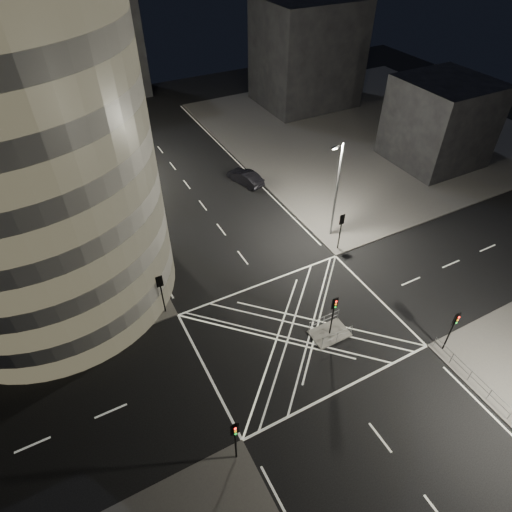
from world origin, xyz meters
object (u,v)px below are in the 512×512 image
street_lamp_left_far (85,141)px  sedan (245,177)px  traffic_signal_island (334,309)px  traffic_signal_fl (161,288)px  street_lamp_right_far (336,189)px  traffic_signal_nl (235,435)px  street_lamp_left_near (129,228)px  traffic_signal_nr (453,325)px  traffic_signal_fr (341,225)px  central_island (329,333)px

street_lamp_left_far → sedan: (15.77, -8.02, -4.73)m
traffic_signal_island → sedan: 23.97m
traffic_signal_fl → street_lamp_right_far: street_lamp_right_far is taller
traffic_signal_fl → traffic_signal_nl: size_ratio=1.00×
traffic_signal_fl → sedan: size_ratio=0.82×
street_lamp_left_near → traffic_signal_nr: bearing=-45.9°
traffic_signal_fr → street_lamp_left_near: 19.14m
central_island → street_lamp_left_far: (-11.44, 31.50, 5.47)m
street_lamp_left_far → central_island: bearing=-70.0°
traffic_signal_nl → traffic_signal_nr: 17.60m
sedan → street_lamp_left_far: bearing=-43.8°
traffic_signal_nl → traffic_signal_fr: bearing=37.7°
traffic_signal_fl → traffic_signal_fr: size_ratio=1.00×
central_island → traffic_signal_nl: (-10.80, -5.30, 2.84)m
central_island → street_lamp_left_near: 18.52m
traffic_signal_nr → street_lamp_left_near: bearing=134.1°
traffic_signal_island → traffic_signal_nl: bearing=-153.9°
traffic_signal_nr → sedan: 28.97m
central_island → street_lamp_left_near: bearing=130.3°
traffic_signal_nl → street_lamp_left_far: street_lamp_left_far is taller
street_lamp_left_near → sedan: size_ratio=2.04×
sedan → traffic_signal_fl: bearing=28.3°
street_lamp_left_near → street_lamp_right_far: same height
street_lamp_left_near → street_lamp_left_far: same height
street_lamp_left_far → traffic_signal_fr: bearing=-51.8°
traffic_signal_fr → traffic_signal_nr: bearing=-90.0°
street_lamp_right_far → traffic_signal_nr: bearing=-92.3°
traffic_signal_nr → street_lamp_left_near: size_ratio=0.40×
traffic_signal_nr → traffic_signal_fr: bearing=90.0°
street_lamp_left_far → sedan: 18.31m
traffic_signal_fr → traffic_signal_fl: bearing=180.0°
traffic_signal_nr → central_island: bearing=142.1°
street_lamp_left_far → traffic_signal_island: bearing=-70.0°
traffic_signal_nr → street_lamp_right_far: bearing=87.7°
sedan → traffic_signal_fr: bearing=82.4°
traffic_signal_island → street_lamp_left_near: street_lamp_left_near is taller
traffic_signal_nl → street_lamp_left_near: size_ratio=0.40×
traffic_signal_island → street_lamp_left_near: 17.89m
traffic_signal_fl → traffic_signal_nl: 13.60m
central_island → traffic_signal_fl: size_ratio=0.75×
central_island → sedan: (4.34, 23.48, 0.73)m
central_island → street_lamp_left_near: size_ratio=0.30×
traffic_signal_fl → street_lamp_left_near: 5.86m
traffic_signal_nl → street_lamp_left_near: bearing=91.9°
traffic_signal_nl → traffic_signal_nr: same height
street_lamp_left_near → street_lamp_left_far: size_ratio=1.00×
traffic_signal_nr → traffic_signal_island: same height
traffic_signal_nl → street_lamp_right_far: bearing=40.9°
central_island → traffic_signal_island: traffic_signal_island is taller
traffic_signal_nr → traffic_signal_island: size_ratio=1.00×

